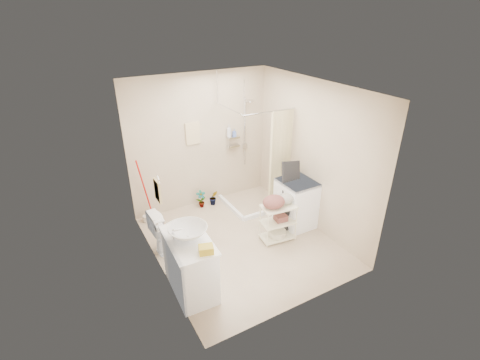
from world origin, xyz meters
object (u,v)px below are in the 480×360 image
(vanity, at_px, (190,265))
(washing_machine, at_px, (297,203))
(laundry_rack, at_px, (278,219))
(toilet, at_px, (173,229))

(vanity, height_order, washing_machine, washing_machine)
(laundry_rack, bearing_deg, toilet, 165.60)
(toilet, bearing_deg, washing_machine, -104.12)
(vanity, height_order, laundry_rack, vanity)
(toilet, distance_m, washing_machine, 2.22)
(vanity, relative_size, laundry_rack, 1.23)
(vanity, distance_m, toilet, 1.03)
(vanity, relative_size, washing_machine, 1.09)
(vanity, bearing_deg, washing_machine, 17.19)
(vanity, bearing_deg, toilet, 85.79)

